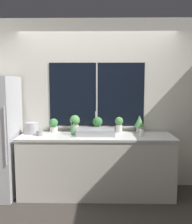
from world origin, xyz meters
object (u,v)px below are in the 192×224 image
at_px(potted_plant_far_left, 54,125).
at_px(potted_plant_far_right, 139,122).
at_px(soap_bottle, 73,129).
at_px(kettle, 32,128).
at_px(potted_plant_left, 75,122).
at_px(sink, 96,132).
at_px(mug_white, 142,133).
at_px(mug_grey, 39,133).
at_px(potted_plant_center, 98,123).
at_px(potted_plant_right, 119,124).

distance_m(potted_plant_far_left, potted_plant_far_right, 1.36).
bearing_deg(soap_bottle, kettle, 175.26).
relative_size(potted_plant_left, potted_plant_far_right, 1.01).
xyz_separation_m(sink, mug_white, (0.68, -0.09, 0.00)).
height_order(sink, kettle, sink).
distance_m(potted_plant_far_right, soap_bottle, 1.06).
bearing_deg(mug_grey, sink, 4.70).
height_order(sink, potted_plant_center, sink).
bearing_deg(potted_plant_far_left, mug_white, -12.92).
bearing_deg(mug_grey, soap_bottle, 9.77).
height_order(potted_plant_far_left, potted_plant_right, potted_plant_right).
bearing_deg(soap_bottle, mug_white, -6.09).
height_order(potted_plant_far_left, mug_grey, potted_plant_far_left).
relative_size(potted_plant_left, potted_plant_right, 1.11).
relative_size(mug_white, kettle, 0.52).
height_order(sink, potted_plant_left, sink).
bearing_deg(potted_plant_left, potted_plant_right, 0.00).
xyz_separation_m(potted_plant_center, mug_white, (0.65, -0.31, -0.09)).
relative_size(potted_plant_far_left, mug_grey, 2.34).
bearing_deg(sink, soap_bottle, 177.58).
xyz_separation_m(potted_plant_left, potted_plant_center, (0.36, 0.00, -0.01)).
bearing_deg(mug_grey, potted_plant_right, 13.28).
height_order(potted_plant_left, potted_plant_far_right, potted_plant_left).
relative_size(sink, mug_grey, 6.16).
relative_size(potted_plant_center, potted_plant_right, 1.00).
relative_size(potted_plant_far_right, soap_bottle, 1.37).
distance_m(mug_grey, mug_white, 1.51).
bearing_deg(kettle, potted_plant_far_right, 5.08).
xyz_separation_m(potted_plant_far_left, potted_plant_right, (1.04, 0.00, 0.02)).
height_order(potted_plant_left, soap_bottle, potted_plant_left).
relative_size(potted_plant_far_right, kettle, 1.39).
bearing_deg(potted_plant_far_right, mug_white, -91.71).
bearing_deg(soap_bottle, potted_plant_left, 85.68).
xyz_separation_m(potted_plant_right, mug_grey, (-1.20, -0.28, -0.10)).
bearing_deg(kettle, potted_plant_left, 12.97).
xyz_separation_m(potted_plant_right, potted_plant_far_right, (0.32, 0.00, 0.03)).
bearing_deg(potted_plant_right, mug_white, -44.89).
relative_size(sink, mug_white, 5.75).
xyz_separation_m(potted_plant_left, potted_plant_right, (0.70, 0.00, -0.02)).
relative_size(potted_plant_far_left, kettle, 1.13).
bearing_deg(kettle, mug_white, -5.58).
bearing_deg(sink, mug_white, -7.96).
height_order(mug_grey, kettle, kettle).
height_order(potted_plant_far_right, soap_bottle, potted_plant_far_right).
xyz_separation_m(potted_plant_center, potted_plant_right, (0.34, 0.00, -0.01)).
height_order(potted_plant_right, mug_grey, potted_plant_right).
bearing_deg(soap_bottle, potted_plant_right, 15.60).
xyz_separation_m(potted_plant_left, kettle, (-0.64, -0.15, -0.06)).
relative_size(soap_bottle, mug_white, 1.97).
distance_m(potted_plant_left, soap_bottle, 0.21).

